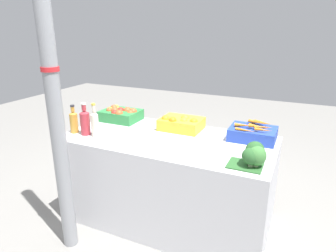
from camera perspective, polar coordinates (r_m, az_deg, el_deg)
ground_plane at (r=2.78m, az=-0.00°, el=-16.86°), size 10.00×10.00×0.00m
market_table at (r=2.59m, az=-0.00°, el=-10.05°), size 1.69×0.83×0.75m
support_pole at (r=2.10m, az=-21.32°, el=8.02°), size 0.12×0.12×2.54m
apple_crate at (r=2.90m, az=-8.99°, el=2.26°), size 0.36×0.28×0.13m
orange_crate at (r=2.61m, az=2.46°, el=0.56°), size 0.36×0.28×0.13m
carrot_crate at (r=2.47m, az=15.89°, el=-1.29°), size 0.36×0.28×0.14m
broccoli_pile at (r=1.99m, az=16.05°, el=-5.31°), size 0.24×0.19×0.16m
juice_bottle_amber at (r=2.64m, az=-17.50°, el=0.87°), size 0.07×0.07×0.24m
juice_bottle_ruby at (r=2.56m, az=-15.52°, el=0.82°), size 0.08×0.08×0.27m
juice_bottle_cloudy at (r=2.50m, az=-13.78°, el=0.56°), size 0.06×0.06×0.28m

